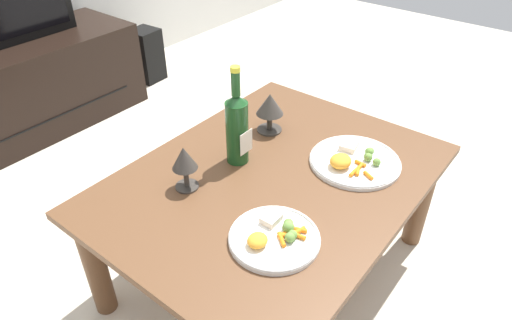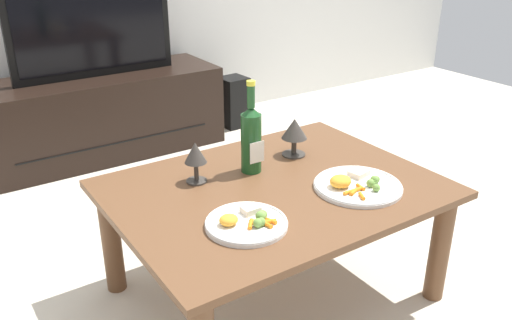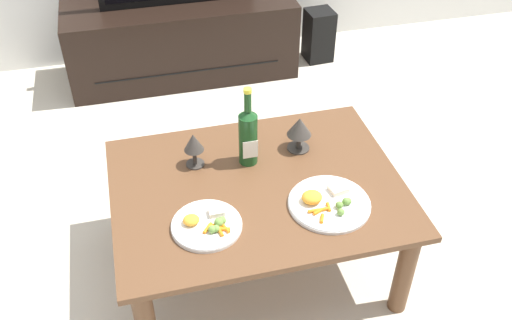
# 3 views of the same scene
# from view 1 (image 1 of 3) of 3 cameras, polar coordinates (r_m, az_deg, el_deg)

# --- Properties ---
(ground_plane) EXTENTS (6.40, 6.40, 0.00)m
(ground_plane) POSITION_cam_1_polar(r_m,az_deg,el_deg) (1.72, 1.82, -13.59)
(ground_plane) COLOR beige
(dining_table) EXTENTS (1.07, 0.81, 0.44)m
(dining_table) POSITION_cam_1_polar(r_m,az_deg,el_deg) (1.47, 2.08, -4.27)
(dining_table) COLOR brown
(dining_table) RESTS_ON ground_plane
(tv_stand) EXTENTS (1.34, 0.48, 0.46)m
(tv_stand) POSITION_cam_1_polar(r_m,az_deg,el_deg) (2.66, -28.48, 7.29)
(tv_stand) COLOR black
(tv_stand) RESTS_ON ground_plane
(floor_speaker) EXTENTS (0.17, 0.17, 0.33)m
(floor_speaker) POSITION_cam_1_polar(r_m,az_deg,el_deg) (3.05, -13.54, 12.63)
(floor_speaker) COLOR black
(floor_speaker) RESTS_ON ground_plane
(wine_bottle) EXTENTS (0.07, 0.07, 0.33)m
(wine_bottle) POSITION_cam_1_polar(r_m,az_deg,el_deg) (1.43, -2.29, 4.34)
(wine_bottle) COLOR #19471E
(wine_bottle) RESTS_ON dining_table
(goblet_left) EXTENTS (0.08, 0.08, 0.14)m
(goblet_left) POSITION_cam_1_polar(r_m,az_deg,el_deg) (1.34, -8.96, -0.06)
(goblet_left) COLOR #38332D
(goblet_left) RESTS_ON dining_table
(goblet_right) EXTENTS (0.10, 0.10, 0.15)m
(goblet_right) POSITION_cam_1_polar(r_m,az_deg,el_deg) (1.60, 1.74, 6.76)
(goblet_right) COLOR #38332D
(goblet_right) RESTS_ON dining_table
(dinner_plate_left) EXTENTS (0.24, 0.24, 0.04)m
(dinner_plate_left) POSITION_cam_1_polar(r_m,az_deg,el_deg) (1.21, 2.35, -9.58)
(dinner_plate_left) COLOR white
(dinner_plate_left) RESTS_ON dining_table
(dinner_plate_right) EXTENTS (0.29, 0.29, 0.05)m
(dinner_plate_right) POSITION_cam_1_polar(r_m,az_deg,el_deg) (1.50, 12.17, -0.04)
(dinner_plate_right) COLOR white
(dinner_plate_right) RESTS_ON dining_table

